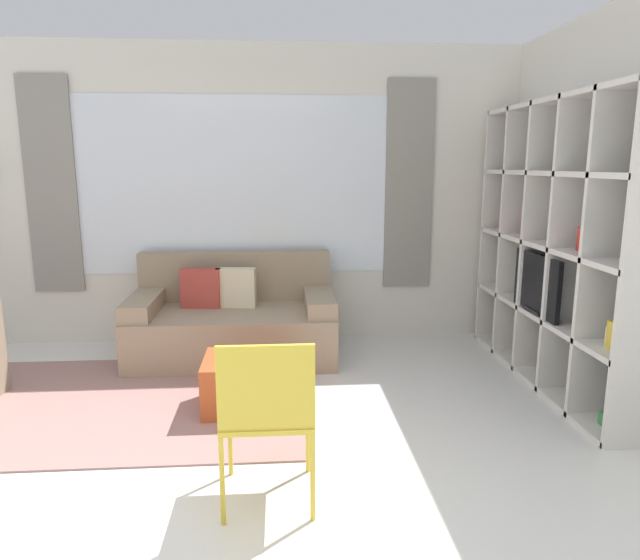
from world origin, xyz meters
TOP-DOWN VIEW (x-y plane):
  - ground_plane at (0.00, 0.00)m, footprint 16.00×16.00m
  - wall_back at (0.00, 3.17)m, footprint 6.44×0.11m
  - wall_right at (2.66, 1.57)m, footprint 0.07×4.34m
  - area_rug at (-0.84, 1.67)m, footprint 2.83×1.79m
  - shelving_unit at (2.48, 1.88)m, footprint 0.35×2.22m
  - couch_main at (-0.00, 2.67)m, footprint 1.71×0.95m
  - ottoman at (0.23, 1.53)m, footprint 0.70×0.50m
  - folding_chair at (0.33, 0.37)m, footprint 0.44×0.46m

SIDE VIEW (x-z plane):
  - ground_plane at x=0.00m, z-range 0.00..0.00m
  - area_rug at x=-0.84m, z-range 0.00..0.01m
  - ottoman at x=0.23m, z-range 0.00..0.36m
  - couch_main at x=0.00m, z-range -0.13..0.74m
  - folding_chair at x=0.33m, z-range 0.09..0.95m
  - shelving_unit at x=2.48m, z-range -0.01..2.09m
  - wall_right at x=2.66m, z-range 0.00..2.70m
  - wall_back at x=0.00m, z-range 0.01..2.71m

